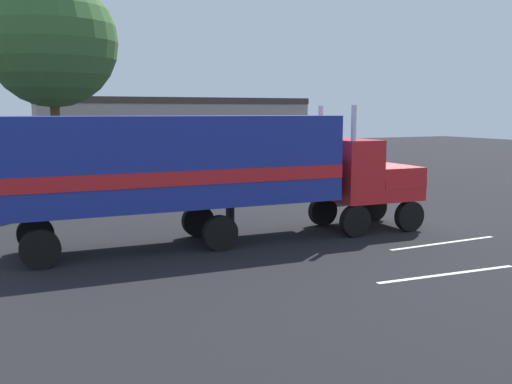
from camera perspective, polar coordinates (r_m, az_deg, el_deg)
ground_plane at (r=22.82m, az=12.44°, el=-3.09°), size 120.00×120.00×0.00m
lane_stripe_near at (r=20.05m, az=17.98°, el=-4.80°), size 4.40×0.24×0.01m
lane_stripe_mid at (r=16.33m, az=18.34°, el=-7.68°), size 4.40×0.44×0.01m
semi_truck at (r=18.80m, az=-4.44°, el=2.52°), size 14.25×3.04×4.50m
person_bystander at (r=21.65m, az=-2.57°, el=-1.10°), size 0.36×0.47×1.63m
tree_left at (r=29.67m, az=-19.44°, el=13.68°), size 6.10×6.10×10.56m
building_backdrop at (r=48.52m, az=-8.00°, el=6.22°), size 21.91×6.79×5.38m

